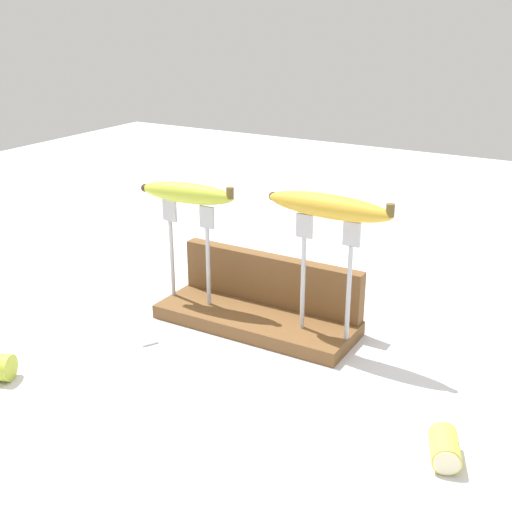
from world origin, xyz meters
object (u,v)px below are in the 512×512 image
object	(u,v)px
fork_fallen_near	(136,328)
banana_raised_right	(329,206)
fork_stand_right	(326,266)
banana_raised_left	(187,193)
fork_stand_left	(189,243)
banana_chunk_near	(445,448)

from	to	relation	value
fork_fallen_near	banana_raised_right	bearing A→B (deg)	19.82
fork_stand_right	banana_raised_right	xyz separation A→B (m)	(-0.00, 0.00, 0.09)
banana_raised_left	fork_fallen_near	distance (m)	0.23
fork_stand_left	banana_chunk_near	size ratio (longest dim) A/B	2.64
banana_raised_left	fork_fallen_near	size ratio (longest dim) A/B	1.07
fork_stand_right	fork_fallen_near	world-z (taller)	fork_stand_right
fork_stand_right	fork_stand_left	bearing A→B (deg)	-180.00
fork_stand_left	banana_raised_right	size ratio (longest dim) A/B	0.85
fork_stand_right	banana_raised_left	size ratio (longest dim) A/B	1.08
banana_chunk_near	banana_raised_left	bearing A→B (deg)	159.48
fork_stand_left	banana_chunk_near	world-z (taller)	fork_stand_left
fork_stand_left	banana_chunk_near	bearing A→B (deg)	-20.53
fork_stand_left	banana_chunk_near	distance (m)	0.53
banana_raised_left	fork_fallen_near	world-z (taller)	banana_raised_left
banana_raised_left	banana_raised_right	world-z (taller)	banana_raised_right
fork_stand_right	banana_raised_left	bearing A→B (deg)	-180.00
banana_raised_right	fork_fallen_near	size ratio (longest dim) A/B	1.25
banana_raised_right	fork_fallen_near	xyz separation A→B (m)	(-0.29, -0.10, -0.22)
fork_stand_right	banana_raised_left	world-z (taller)	banana_raised_left
fork_stand_left	banana_raised_right	world-z (taller)	banana_raised_right
fork_stand_left	fork_fallen_near	bearing A→B (deg)	-110.12
fork_stand_left	banana_chunk_near	xyz separation A→B (m)	(0.48, -0.18, -0.11)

